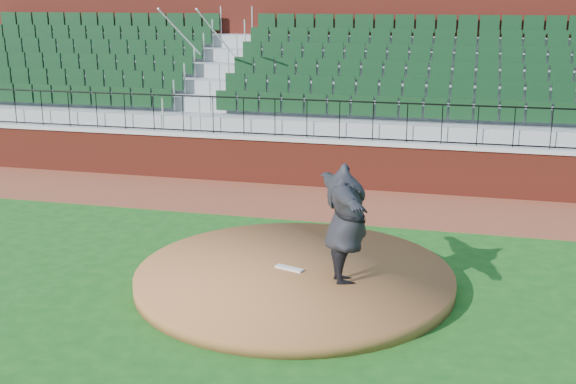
# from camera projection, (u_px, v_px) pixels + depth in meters

# --- Properties ---
(ground) EXTENTS (90.00, 90.00, 0.00)m
(ground) POSITION_uv_depth(u_px,v_px,m) (267.00, 284.00, 12.90)
(ground) COLOR #174E16
(ground) RESTS_ON ground
(warning_track) EXTENTS (34.00, 3.20, 0.01)m
(warning_track) POSITION_uv_depth(u_px,v_px,m) (327.00, 203.00, 17.95)
(warning_track) COLOR brown
(warning_track) RESTS_ON ground
(field_wall) EXTENTS (34.00, 0.35, 1.20)m
(field_wall) POSITION_uv_depth(u_px,v_px,m) (339.00, 165.00, 19.29)
(field_wall) COLOR maroon
(field_wall) RESTS_ON ground
(wall_cap) EXTENTS (34.00, 0.45, 0.10)m
(wall_cap) POSITION_uv_depth(u_px,v_px,m) (339.00, 141.00, 19.12)
(wall_cap) COLOR #B7B7B7
(wall_cap) RESTS_ON field_wall
(wall_railing) EXTENTS (34.00, 0.05, 1.00)m
(wall_railing) POSITION_uv_depth(u_px,v_px,m) (340.00, 120.00, 18.98)
(wall_railing) COLOR black
(wall_railing) RESTS_ON wall_cap
(seating_stands) EXTENTS (34.00, 5.10, 4.60)m
(seating_stands) POSITION_uv_depth(u_px,v_px,m) (356.00, 89.00, 21.40)
(seating_stands) COLOR gray
(seating_stands) RESTS_ON ground
(concourse_wall) EXTENTS (34.00, 0.50, 5.50)m
(concourse_wall) POSITION_uv_depth(u_px,v_px,m) (370.00, 65.00, 23.90)
(concourse_wall) COLOR maroon
(concourse_wall) RESTS_ON ground
(pitchers_mound) EXTENTS (5.61, 5.61, 0.25)m
(pitchers_mound) POSITION_uv_depth(u_px,v_px,m) (294.00, 277.00, 12.88)
(pitchers_mound) COLOR brown
(pitchers_mound) RESTS_ON ground
(pitching_rubber) EXTENTS (0.55, 0.30, 0.04)m
(pitching_rubber) POSITION_uv_depth(u_px,v_px,m) (289.00, 268.00, 12.90)
(pitching_rubber) COLOR silver
(pitching_rubber) RESTS_ON pitchers_mound
(pitcher) EXTENTS (1.63, 2.60, 2.06)m
(pitcher) POSITION_uv_depth(u_px,v_px,m) (346.00, 224.00, 12.09)
(pitcher) COLOR black
(pitcher) RESTS_ON pitchers_mound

